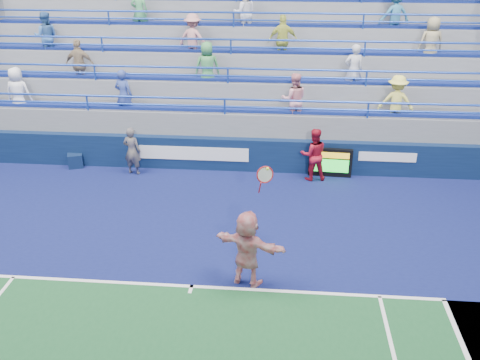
# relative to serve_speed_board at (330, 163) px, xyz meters

# --- Properties ---
(ground) EXTENTS (120.00, 120.00, 0.00)m
(ground) POSITION_rel_serve_speed_board_xyz_m (-3.42, -6.26, -0.48)
(ground) COLOR #333538
(sponsor_wall) EXTENTS (18.00, 0.32, 1.10)m
(sponsor_wall) POSITION_rel_serve_speed_board_xyz_m (-3.41, 0.24, 0.07)
(sponsor_wall) COLOR #0A1937
(sponsor_wall) RESTS_ON ground
(bleacher_stand) EXTENTS (18.00, 5.60, 6.13)m
(bleacher_stand) POSITION_rel_serve_speed_board_xyz_m (-3.41, 4.01, 1.07)
(bleacher_stand) COLOR slate
(bleacher_stand) RESTS_ON ground
(serve_speed_board) EXTENTS (1.38, 0.23, 0.95)m
(serve_speed_board) POSITION_rel_serve_speed_board_xyz_m (0.00, 0.00, 0.00)
(serve_speed_board) COLOR black
(serve_speed_board) RESTS_ON ground
(judge_chair) EXTENTS (0.61, 0.62, 0.84)m
(judge_chair) POSITION_rel_serve_speed_board_xyz_m (-8.41, 0.04, -0.21)
(judge_chair) COLOR #0C1B3B
(judge_chair) RESTS_ON ground
(tennis_player) EXTENTS (1.73, 1.06, 2.86)m
(tennis_player) POSITION_rel_serve_speed_board_xyz_m (-2.20, -5.98, 0.42)
(tennis_player) COLOR white
(tennis_player) RESTS_ON ground
(line_judge) EXTENTS (0.63, 0.47, 1.58)m
(line_judge) POSITION_rel_serve_speed_board_xyz_m (-6.33, -0.34, 0.31)
(line_judge) COLOR #16193D
(line_judge) RESTS_ON ground
(ball_girl) EXTENTS (0.91, 0.76, 1.70)m
(ball_girl) POSITION_rel_serve_speed_board_xyz_m (-0.56, -0.28, 0.37)
(ball_girl) COLOR #A51226
(ball_girl) RESTS_ON ground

